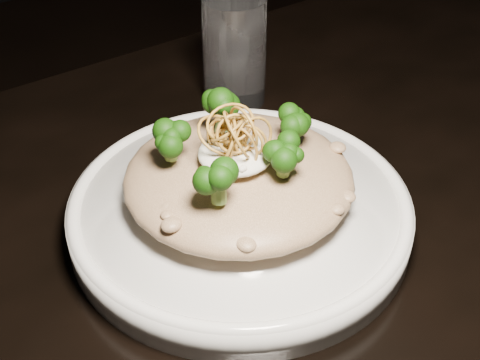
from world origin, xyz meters
TOP-DOWN VIEW (x-y plane):
  - table at (0.00, 0.00)m, footprint 1.10×0.80m
  - plate at (-0.08, 0.03)m, footprint 0.31×0.31m
  - risotto at (-0.08, 0.03)m, footprint 0.21×0.21m
  - broccoli at (-0.08, 0.03)m, footprint 0.15×0.15m
  - cheese at (-0.08, 0.03)m, footprint 0.06×0.06m
  - shallots at (-0.08, 0.03)m, footprint 0.06×0.06m
  - drinking_glass at (0.05, 0.22)m, footprint 0.09×0.09m

SIDE VIEW (x-z plane):
  - table at x=0.00m, z-range 0.29..1.04m
  - plate at x=-0.08m, z-range 0.75..0.78m
  - risotto at x=-0.08m, z-range 0.78..0.83m
  - drinking_glass at x=0.05m, z-range 0.75..0.88m
  - cheese at x=-0.08m, z-range 0.83..0.85m
  - broccoli at x=-0.08m, z-range 0.83..0.88m
  - shallots at x=-0.08m, z-range 0.85..0.88m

